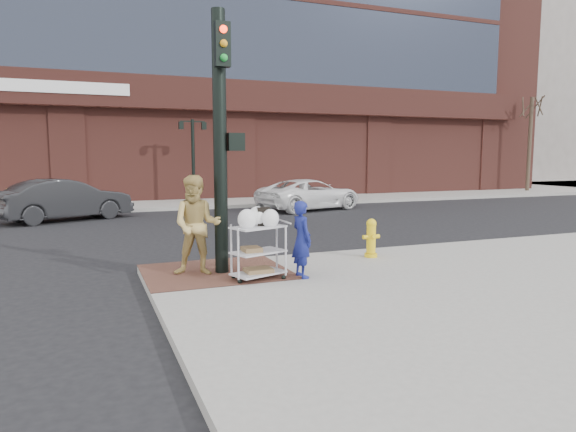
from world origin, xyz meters
name	(u,v)px	position (x,y,z in m)	size (l,w,h in m)	color
ground	(259,287)	(0.00, 0.00, 0.00)	(220.00, 220.00, 0.00)	black
sidewalk_far	(279,183)	(12.50, 32.00, 0.07)	(65.00, 36.00, 0.15)	gray
brick_curb_ramp	(216,271)	(-0.60, 0.90, 0.16)	(2.80, 2.40, 0.01)	#4F2B25
filler_block	(487,97)	(40.00, 38.00, 9.00)	(14.00, 20.00, 18.00)	slate
bare_tree_a	(532,95)	(24.00, 16.50, 6.27)	(1.80, 1.80, 7.20)	#382B21
lamp_post	(193,152)	(2.00, 16.00, 2.62)	(1.32, 0.22, 4.00)	black
traffic_signal_pole	(221,135)	(-0.48, 0.77, 2.83)	(0.61, 0.51, 5.00)	black
woman_blue	(302,239)	(0.80, -0.14, 0.88)	(0.53, 0.35, 1.45)	navy
pedestrian_tan	(197,225)	(-0.98, 0.80, 1.11)	(0.93, 0.73, 1.92)	tan
sedan_dark	(65,200)	(-3.65, 12.03, 0.79)	(1.66, 4.77, 1.57)	black
minivan_white	(310,194)	(6.46, 12.15, 0.69)	(2.28, 4.95, 1.38)	white
utility_cart	(258,247)	(-0.01, 0.01, 0.76)	(1.09, 0.83, 1.35)	#B3B2B8
fire_hydrant	(371,237)	(3.03, 1.06, 0.60)	(0.41, 0.29, 0.88)	yellow
newsbox_yellow	(13,199)	(-5.77, 15.43, 0.61)	(0.39, 0.35, 0.92)	orange
newsbox_blue	(22,200)	(-5.42, 15.18, 0.59)	(0.37, 0.34, 0.89)	#182C9D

